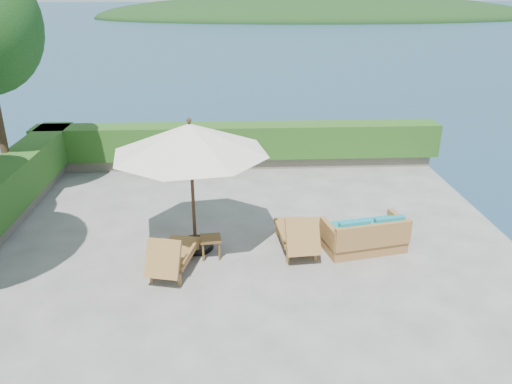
{
  "coord_description": "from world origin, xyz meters",
  "views": [
    {
      "loc": [
        -0.21,
        -9.26,
        5.27
      ],
      "look_at": [
        0.3,
        0.8,
        1.1
      ],
      "focal_mm": 35.0,
      "sensor_mm": 36.0,
      "label": 1
    }
  ],
  "objects_px": {
    "lounge_right": "(297,234)",
    "lounge_left": "(173,255)",
    "side_table": "(211,241)",
    "wicker_loveseat": "(365,236)",
    "patio_umbrella": "(190,140)"
  },
  "relations": [
    {
      "from": "side_table",
      "to": "wicker_loveseat",
      "type": "height_order",
      "value": "wicker_loveseat"
    },
    {
      "from": "patio_umbrella",
      "to": "lounge_right",
      "type": "relative_size",
      "value": 2.24
    },
    {
      "from": "lounge_left",
      "to": "wicker_loveseat",
      "type": "xyz_separation_m",
      "value": [
        4.01,
        0.68,
        -0.06
      ]
    },
    {
      "from": "lounge_left",
      "to": "wicker_loveseat",
      "type": "height_order",
      "value": "lounge_left"
    },
    {
      "from": "side_table",
      "to": "wicker_loveseat",
      "type": "bearing_deg",
      "value": 2.12
    },
    {
      "from": "patio_umbrella",
      "to": "wicker_loveseat",
      "type": "bearing_deg",
      "value": -4.49
    },
    {
      "from": "patio_umbrella",
      "to": "lounge_right",
      "type": "bearing_deg",
      "value": -6.2
    },
    {
      "from": "wicker_loveseat",
      "to": "side_table",
      "type": "bearing_deg",
      "value": 170.36
    },
    {
      "from": "lounge_left",
      "to": "lounge_right",
      "type": "distance_m",
      "value": 2.66
    },
    {
      "from": "lounge_right",
      "to": "lounge_left",
      "type": "bearing_deg",
      "value": -169.15
    },
    {
      "from": "wicker_loveseat",
      "to": "lounge_right",
      "type": "bearing_deg",
      "value": 166.33
    },
    {
      "from": "lounge_left",
      "to": "side_table",
      "type": "bearing_deg",
      "value": 50.9
    },
    {
      "from": "lounge_right",
      "to": "side_table",
      "type": "height_order",
      "value": "lounge_right"
    },
    {
      "from": "patio_umbrella",
      "to": "wicker_loveseat",
      "type": "relative_size",
      "value": 2.08
    },
    {
      "from": "lounge_left",
      "to": "wicker_loveseat",
      "type": "relative_size",
      "value": 0.92
    }
  ]
}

